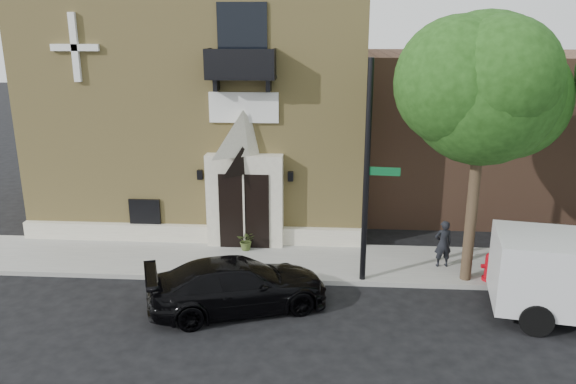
% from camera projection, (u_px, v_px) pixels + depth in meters
% --- Properties ---
extents(ground, '(120.00, 120.00, 0.00)m').
position_uv_depth(ground, '(266.00, 284.00, 16.95)').
color(ground, black).
rests_on(ground, ground).
extents(sidewalk, '(42.00, 3.00, 0.15)m').
position_uv_depth(sidewalk, '(301.00, 262.00, 18.30)').
color(sidewalk, gray).
rests_on(sidewalk, ground).
extents(church, '(12.20, 11.01, 9.30)m').
position_uv_depth(church, '(214.00, 97.00, 23.43)').
color(church, tan).
rests_on(church, ground).
extents(neighbour_building, '(18.00, 8.00, 6.40)m').
position_uv_depth(neighbour_building, '(568.00, 131.00, 23.85)').
color(neighbour_building, brown).
rests_on(neighbour_building, ground).
extents(street_tree_left, '(4.97, 4.38, 7.77)m').
position_uv_depth(street_tree_left, '(486.00, 88.00, 15.21)').
color(street_tree_left, '#38281C').
rests_on(street_tree_left, sidewalk).
extents(black_sedan, '(5.28, 3.52, 1.42)m').
position_uv_depth(black_sedan, '(238.00, 285.00, 15.26)').
color(black_sedan, black).
rests_on(black_sedan, ground).
extents(street_sign, '(1.03, 1.06, 6.52)m').
position_uv_depth(street_sign, '(367.00, 174.00, 16.01)').
color(street_sign, black).
rests_on(street_sign, sidewalk).
extents(fire_hydrant, '(0.50, 0.40, 0.87)m').
position_uv_depth(fire_hydrant, '(490.00, 267.00, 16.72)').
color(fire_hydrant, '#AE0813').
rests_on(fire_hydrant, sidewalk).
extents(dumpster, '(1.83, 1.26, 1.10)m').
position_uv_depth(dumpster, '(554.00, 262.00, 16.77)').
color(dumpster, '#0E3415').
rests_on(dumpster, sidewalk).
extents(planter, '(0.61, 0.53, 0.68)m').
position_uv_depth(planter, '(247.00, 240.00, 19.03)').
color(planter, '#465726').
rests_on(planter, sidewalk).
extents(pedestrian_near, '(0.61, 0.45, 1.52)m').
position_uv_depth(pedestrian_near, '(443.00, 244.00, 17.61)').
color(pedestrian_near, black).
rests_on(pedestrian_near, sidewalk).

